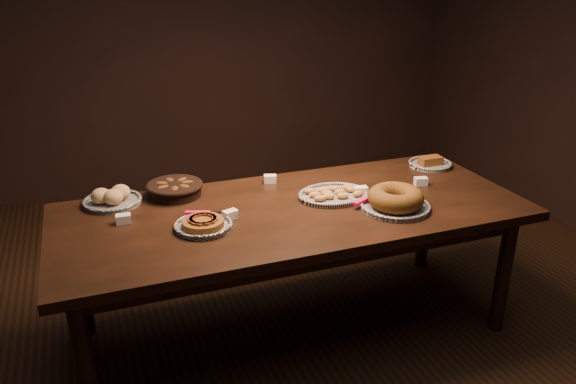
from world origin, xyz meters
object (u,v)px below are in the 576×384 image
object	(u,v)px
apple_tart_plate	(203,224)
madeleine_platter	(333,194)
buffet_table	(293,221)
bundt_cake_plate	(395,200)

from	to	relation	value
apple_tart_plate	madeleine_platter	size ratio (longest dim) A/B	0.89
buffet_table	apple_tart_plate	size ratio (longest dim) A/B	7.13
buffet_table	bundt_cake_plate	size ratio (longest dim) A/B	6.16
apple_tart_plate	madeleine_platter	xyz separation A→B (m)	(0.73, 0.13, -0.00)
buffet_table	apple_tart_plate	bearing A→B (deg)	-171.41
buffet_table	apple_tart_plate	distance (m)	0.50
madeleine_platter	buffet_table	bearing A→B (deg)	169.69
madeleine_platter	bundt_cake_plate	xyz separation A→B (m)	(0.23, -0.25, 0.03)
madeleine_platter	bundt_cake_plate	distance (m)	0.34
buffet_table	apple_tart_plate	xyz separation A→B (m)	(-0.49, -0.07, 0.09)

